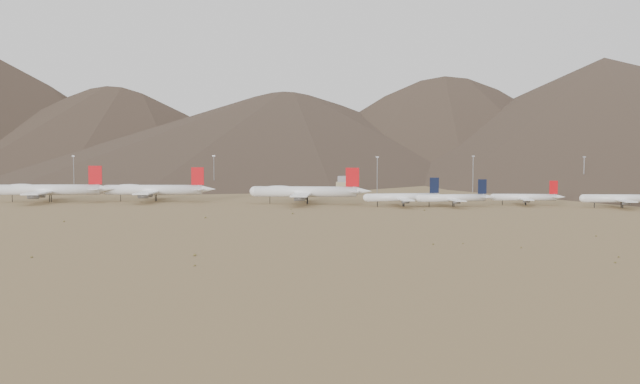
# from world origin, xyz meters

# --- Properties ---
(ground) EXTENTS (3000.00, 3000.00, 0.00)m
(ground) POSITION_xyz_m (0.00, 0.00, 0.00)
(ground) COLOR #94734C
(ground) RESTS_ON ground
(mountain_ridge) EXTENTS (4400.00, 1000.00, 300.00)m
(mountain_ridge) POSITION_xyz_m (0.00, 900.00, 150.00)
(mountain_ridge) COLOR brown
(mountain_ridge) RESTS_ON ground
(widebody_west) EXTENTS (70.65, 55.08, 21.11)m
(widebody_west) POSITION_xyz_m (-133.13, 27.70, 7.28)
(widebody_west) COLOR white
(widebody_west) RESTS_ON ground
(widebody_centre) EXTENTS (67.58, 52.31, 20.10)m
(widebody_centre) POSITION_xyz_m (-73.79, 39.66, 6.93)
(widebody_centre) COLOR white
(widebody_centre) RESTS_ON ground
(widebody_east) EXTENTS (69.08, 53.06, 20.50)m
(widebody_east) POSITION_xyz_m (17.34, 32.06, 7.07)
(widebody_east) COLOR white
(widebody_east) RESTS_ON ground
(narrowbody_a) EXTENTS (45.82, 33.93, 15.52)m
(narrowbody_a) POSITION_xyz_m (72.34, 23.23, 5.04)
(narrowbody_a) COLOR white
(narrowbody_a) RESTS_ON ground
(narrowbody_b) EXTENTS (43.15, 31.99, 14.64)m
(narrowbody_b) POSITION_xyz_m (99.06, 25.34, 4.75)
(narrowbody_b) COLOR white
(narrowbody_b) RESTS_ON ground
(narrowbody_c) EXTENTS (41.17, 29.59, 13.58)m
(narrowbody_c) POSITION_xyz_m (139.14, 39.49, 4.41)
(narrowbody_c) COLOR white
(narrowbody_c) RESTS_ON ground
(narrowbody_d) EXTENTS (47.05, 33.97, 15.54)m
(narrowbody_d) POSITION_xyz_m (187.09, 28.52, 5.04)
(narrowbody_d) COLOR white
(narrowbody_d) RESTS_ON ground
(control_tower) EXTENTS (8.00, 8.00, 12.00)m
(control_tower) POSITION_xyz_m (30.00, 120.00, 5.32)
(control_tower) COLOR tan
(control_tower) RESTS_ON ground
(mast_far_west) EXTENTS (2.00, 0.60, 25.70)m
(mast_far_west) POSITION_xyz_m (-161.35, 117.17, 14.20)
(mast_far_west) COLOR gray
(mast_far_west) RESTS_ON ground
(mast_west) EXTENTS (2.00, 0.60, 25.70)m
(mast_west) POSITION_xyz_m (-64.91, 138.18, 14.20)
(mast_west) COLOR gray
(mast_west) RESTS_ON ground
(mast_centre) EXTENTS (2.00, 0.60, 25.70)m
(mast_centre) POSITION_xyz_m (54.34, 104.12, 14.20)
(mast_centre) COLOR gray
(mast_centre) RESTS_ON ground
(mast_east) EXTENTS (2.00, 0.60, 25.70)m
(mast_east) POSITION_xyz_m (119.67, 144.92, 14.20)
(mast_east) COLOR gray
(mast_east) RESTS_ON ground
(mast_far_east) EXTENTS (2.00, 0.60, 25.70)m
(mast_far_east) POSITION_xyz_m (189.49, 123.35, 14.20)
(mast_far_east) COLOR gray
(mast_far_east) RESTS_ON ground
(desert_scrub) EXTENTS (403.18, 175.64, 0.81)m
(desert_scrub) POSITION_xyz_m (18.62, -76.72, 0.29)
(desert_scrub) COLOR brown
(desert_scrub) RESTS_ON ground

